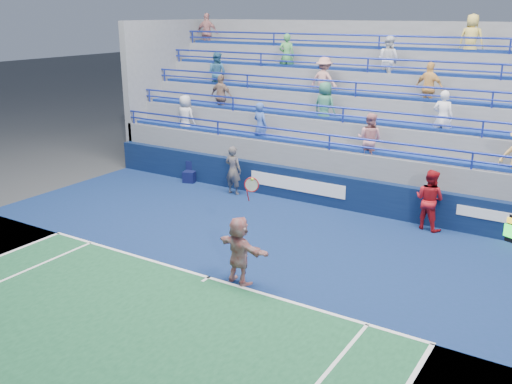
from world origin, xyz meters
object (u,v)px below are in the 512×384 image
Objects in this scene: tennis_player at (239,250)px; line_judge at (233,170)px; ball_girl at (429,200)px; serve_speed_board at (510,228)px; judge_chair at (190,176)px.

tennis_player reaches higher than line_judge.
ball_girl reaches higher than line_judge.
serve_speed_board is 11.26m from judge_chair.
ball_girl is at bearing -0.34° from judge_chair.
judge_chair is 2.32m from line_judge.
tennis_player is 1.55× the size of line_judge.
judge_chair is 8.68m from tennis_player.
serve_speed_board is at bearing 50.95° from tennis_player.
ball_girl is (6.81, 0.27, 0.05)m from line_judge.
line_judge is 0.95× the size of ball_girl.
tennis_player is 1.47× the size of ball_girl.
serve_speed_board is 0.65× the size of line_judge.
serve_speed_board is at bearing 0.92° from judge_chair.
judge_chair is 0.29× the size of tennis_player.
line_judge reaches higher than judge_chair.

